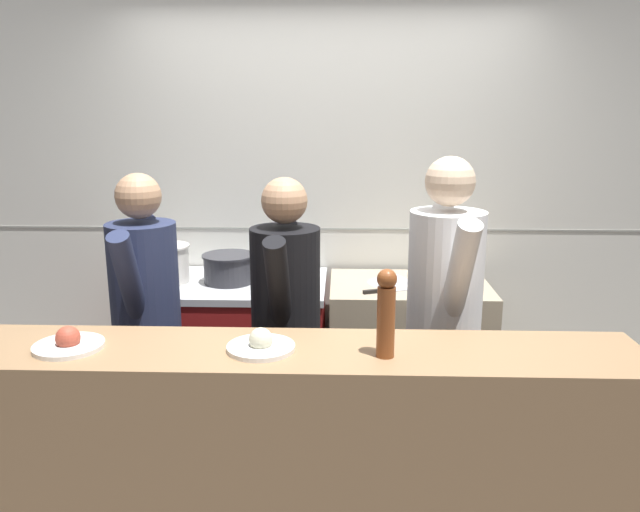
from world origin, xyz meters
TOP-DOWN VIEW (x-y plane):
  - wall_back_tiled at (0.00, 1.42)m, footprint 8.00×0.06m
  - oven_range at (-0.58, 1.02)m, footprint 1.14×0.71m
  - prep_counter at (0.48, 1.02)m, footprint 0.93×0.65m
  - pass_counter at (-0.10, -0.33)m, footprint 2.64×0.45m
  - stock_pot at (-0.95, 1.00)m, footprint 0.28×0.28m
  - sauce_pot at (-0.58, 1.01)m, footprint 0.31×0.31m
  - braising_pot at (-0.19, 1.02)m, footprint 0.27×0.27m
  - mixing_bowl_steel at (0.37, 1.04)m, footprint 0.27×0.27m
  - chefs_knife at (0.36, 0.86)m, footprint 0.39×0.17m
  - plated_dish_main at (-0.94, -0.35)m, footprint 0.26×0.26m
  - plated_dish_appetiser at (-0.22, -0.34)m, footprint 0.26×0.26m
  - pepper_mill at (0.24, -0.38)m, footprint 0.07×0.07m
  - chef_head_cook at (-0.86, 0.33)m, footprint 0.33×0.70m
  - chef_sous at (-0.18, 0.28)m, footprint 0.34×0.70m
  - chef_line at (0.56, 0.28)m, footprint 0.38×0.75m

SIDE VIEW (x-z plane):
  - prep_counter at x=0.48m, z-range 0.00..0.90m
  - oven_range at x=-0.58m, z-range 0.00..0.90m
  - pass_counter at x=-0.10m, z-range 0.00..1.02m
  - chef_sous at x=-0.18m, z-range 0.09..1.69m
  - chef_head_cook at x=-0.86m, z-range 0.09..1.71m
  - chefs_knife at x=0.36m, z-range 0.90..0.92m
  - mixing_bowl_steel at x=0.37m, z-range 0.90..0.97m
  - chef_line at x=0.56m, z-range 0.10..1.80m
  - sauce_pot at x=-0.58m, z-range 0.91..1.07m
  - braising_pot at x=-0.19m, z-range 0.91..1.09m
  - stock_pot at x=-0.95m, z-range 0.91..1.13m
  - plated_dish_appetiser at x=-0.22m, z-range 1.00..1.09m
  - plated_dish_main at x=-0.94m, z-range 1.00..1.09m
  - pepper_mill at x=0.24m, z-range 1.03..1.36m
  - wall_back_tiled at x=0.00m, z-range 0.00..2.60m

